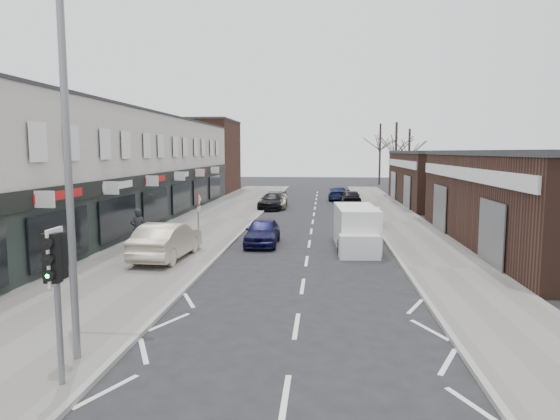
% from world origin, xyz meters
% --- Properties ---
extents(ground, '(160.00, 160.00, 0.00)m').
position_xyz_m(ground, '(0.00, 0.00, 0.00)').
color(ground, black).
rests_on(ground, ground).
extents(pavement_left, '(5.50, 64.00, 0.12)m').
position_xyz_m(pavement_left, '(-6.75, 22.00, 0.06)').
color(pavement_left, slate).
rests_on(pavement_left, ground).
extents(pavement_right, '(3.50, 64.00, 0.12)m').
position_xyz_m(pavement_right, '(5.75, 22.00, 0.06)').
color(pavement_right, slate).
rests_on(pavement_right, ground).
extents(shop_terrace_left, '(8.00, 41.00, 7.10)m').
position_xyz_m(shop_terrace_left, '(-13.50, 19.50, 3.55)').
color(shop_terrace_left, beige).
rests_on(shop_terrace_left, ground).
extents(brick_block_far, '(8.00, 10.00, 8.00)m').
position_xyz_m(brick_block_far, '(-13.50, 45.00, 4.00)').
color(brick_block_far, '#4A281F').
rests_on(brick_block_far, ground).
extents(right_unit_far, '(10.00, 16.00, 4.50)m').
position_xyz_m(right_unit_far, '(12.50, 34.00, 2.25)').
color(right_unit_far, '#392319').
rests_on(right_unit_far, ground).
extents(tree_far_a, '(3.60, 3.60, 8.00)m').
position_xyz_m(tree_far_a, '(9.00, 48.00, 0.00)').
color(tree_far_a, '#382D26').
rests_on(tree_far_a, ground).
extents(tree_far_b, '(3.60, 3.60, 7.50)m').
position_xyz_m(tree_far_b, '(11.50, 54.00, 0.00)').
color(tree_far_b, '#382D26').
rests_on(tree_far_b, ground).
extents(tree_far_c, '(3.60, 3.60, 8.50)m').
position_xyz_m(tree_far_c, '(8.50, 60.00, 0.00)').
color(tree_far_c, '#382D26').
rests_on(tree_far_c, ground).
extents(traffic_light, '(0.28, 0.60, 3.10)m').
position_xyz_m(traffic_light, '(-4.40, -2.02, 2.41)').
color(traffic_light, slate).
rests_on(traffic_light, pavement_left).
extents(street_lamp, '(2.23, 0.22, 8.00)m').
position_xyz_m(street_lamp, '(-4.53, -0.80, 4.62)').
color(street_lamp, slate).
rests_on(street_lamp, pavement_left).
extents(warning_sign, '(0.12, 0.80, 2.70)m').
position_xyz_m(warning_sign, '(-5.16, 12.00, 2.20)').
color(warning_sign, slate).
rests_on(warning_sign, pavement_left).
extents(white_van, '(2.07, 5.27, 2.01)m').
position_xyz_m(white_van, '(2.28, 13.05, 0.95)').
color(white_van, white).
rests_on(white_van, ground).
extents(sedan_on_pavement, '(1.91, 4.81, 1.56)m').
position_xyz_m(sedan_on_pavement, '(-5.93, 9.47, 0.90)').
color(sedan_on_pavement, '#BCAE96').
rests_on(sedan_on_pavement, pavement_left).
extents(pedestrian, '(0.83, 0.71, 1.92)m').
position_xyz_m(pedestrian, '(-7.88, 11.28, 1.08)').
color(pedestrian, black).
rests_on(pedestrian, pavement_left).
extents(parked_car_left_a, '(1.61, 3.95, 1.34)m').
position_xyz_m(parked_car_left_a, '(-2.33, 13.54, 0.67)').
color(parked_car_left_a, '#121239').
rests_on(parked_car_left_a, ground).
extents(parked_car_left_b, '(2.24, 4.66, 1.31)m').
position_xyz_m(parked_car_left_b, '(-3.40, 29.10, 0.65)').
color(parked_car_left_b, black).
rests_on(parked_car_left_b, ground).
extents(parked_car_left_c, '(2.34, 4.78, 1.31)m').
position_xyz_m(parked_car_left_c, '(-3.40, 29.89, 0.65)').
color(parked_car_left_c, beige).
rests_on(parked_car_left_c, ground).
extents(parked_car_right_a, '(1.78, 4.07, 1.30)m').
position_xyz_m(parked_car_right_a, '(3.50, 19.91, 0.65)').
color(parked_car_right_a, silver).
rests_on(parked_car_right_a, ground).
extents(parked_car_right_b, '(1.78, 4.20, 1.41)m').
position_xyz_m(parked_car_right_b, '(3.02, 32.05, 0.71)').
color(parked_car_right_b, black).
rests_on(parked_car_right_b, ground).
extents(parked_car_right_c, '(2.29, 4.69, 1.32)m').
position_xyz_m(parked_car_right_c, '(2.20, 37.12, 0.66)').
color(parked_car_right_c, '#152043').
rests_on(parked_car_right_c, ground).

